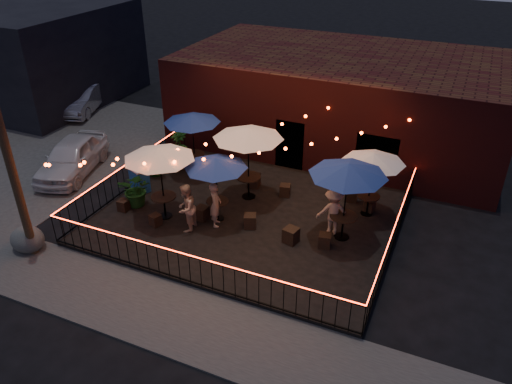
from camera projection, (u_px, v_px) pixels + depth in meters
The scene contains 39 objects.
ground at pixel (223, 250), 16.07m from camera, with size 110.00×110.00×0.00m, color black.
patio at pixel (249, 217), 17.61m from camera, with size 10.00×8.00×0.15m, color black.
sidewalk at pixel (168, 315), 13.48m from camera, with size 18.00×2.50×0.05m, color #3D3A39.
parking_lot at pixel (35, 141), 23.43m from camera, with size 11.00×12.00×0.02m, color #3D3A39.
brick_building at pixel (342, 99), 22.62m from camera, with size 14.00×8.00×4.00m.
background_building at pixel (11, 50), 28.24m from camera, with size 12.00×9.00×5.00m, color black.
utility_pole at pixel (3, 138), 13.90m from camera, with size 0.26×0.26×8.00m, color #3C2818.
fence_front at pixel (190, 270), 14.15m from camera, with size 10.00×0.04×1.04m.
fence_left at pixel (130, 175), 19.07m from camera, with size 0.04×8.00×1.04m.
fence_right at pixel (394, 236), 15.56m from camera, with size 0.04×8.00×1.04m.
festoon_lights at pixel (217, 153), 16.50m from camera, with size 10.02×8.72×1.32m.
cafe_table_0 at pixel (159, 154), 16.31m from camera, with size 2.93×2.93×2.64m.
cafe_table_1 at pixel (192, 119), 19.38m from camera, with size 2.81×2.81×2.48m.
cafe_table_2 at pixel (216, 164), 16.31m from camera, with size 2.78×2.78×2.34m.
cafe_table_3 at pixel (248, 134), 17.40m from camera, with size 3.21×3.21×2.79m.
cafe_table_4 at pixel (348, 171), 15.18m from camera, with size 2.78×2.78×2.71m.
cafe_table_5 at pixel (374, 159), 16.58m from camera, with size 2.45×2.45×2.37m.
bistro_chair_0 at pixel (124, 205), 17.77m from camera, with size 0.34×0.34×0.41m, color black.
bistro_chair_1 at pixel (155, 220), 16.94m from camera, with size 0.34×0.34×0.40m, color black.
bistro_chair_2 at pixel (176, 166), 20.43m from camera, with size 0.37×0.37×0.44m, color black.
bistro_chair_3 at pixel (200, 170), 20.08m from camera, with size 0.40×0.40×0.47m, color black.
bistro_chair_4 at pixel (202, 213), 17.25m from camera, with size 0.40×0.40×0.48m, color black.
bistro_chair_5 at pixel (250, 221), 16.82m from camera, with size 0.40×0.40×0.48m, color black.
bistro_chair_6 at pixel (254, 180), 19.25m from camera, with size 0.43×0.43×0.51m, color black.
bistro_chair_7 at pixel (285, 190), 18.65m from camera, with size 0.38×0.38×0.45m, color black.
bistro_chair_8 at pixel (291, 235), 16.07m from camera, with size 0.43×0.43×0.51m, color black.
bistro_chair_9 at pixel (325, 240), 15.87m from camera, with size 0.38×0.38×0.45m, color black.
bistro_chair_10 at pixel (352, 194), 18.34m from camera, with size 0.42×0.42×0.50m, color black.
bistro_chair_11 at pixel (369, 207), 17.69m from camera, with size 0.34×0.34×0.41m, color black.
patron_a at pixel (215, 205), 16.66m from camera, with size 0.58×0.38×1.60m, color #D0AE90.
patron_b at pixel (186, 208), 16.38m from camera, with size 0.83×0.64×1.70m, color #CDA08B.
patron_c at pixel (333, 211), 16.22m from camera, with size 1.08×0.62×1.67m, color tan.
potted_shrub_a at pixel (137, 189), 17.85m from camera, with size 1.17×1.01×1.30m, color #133B13.
potted_shrub_b at pixel (156, 159), 19.76m from camera, with size 0.82×0.66×1.49m, color #0B390C.
potted_shrub_c at pixel (179, 145), 21.19m from camera, with size 0.70×0.70×1.25m, color #0C340E.
cooler at pixel (140, 179), 18.85m from camera, with size 0.88×0.77×0.97m.
boulder at pixel (27, 239), 15.89m from camera, with size 1.00×0.85×0.78m, color #4D4E48.
car_white at pixel (72, 157), 20.33m from camera, with size 1.70×4.23×1.44m, color silver.
car_silver at pixel (83, 99), 26.49m from camera, with size 1.47×4.21×1.39m, color gray.
Camera 1 is at (6.23, -11.42, 9.66)m, focal length 35.00 mm.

